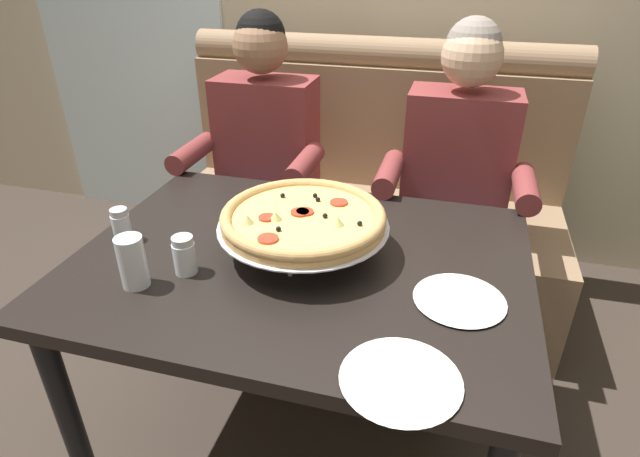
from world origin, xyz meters
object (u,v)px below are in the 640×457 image
(diner_left, at_px, (258,162))
(booth_bench, at_px, (362,213))
(shaker_oregano, at_px, (185,257))
(drinking_glass, at_px, (133,265))
(diner_right, at_px, (455,183))
(dining_table, at_px, (301,282))
(plate_near_right, at_px, (460,298))
(shaker_pepper_flakes, at_px, (122,227))
(plate_near_left, at_px, (401,377))
(pizza, at_px, (305,219))

(diner_left, bearing_deg, booth_bench, 34.47)
(shaker_oregano, xyz_separation_m, drinking_glass, (-0.09, -0.09, 0.02))
(shaker_oregano, bearing_deg, diner_left, 98.37)
(diner_right, bearing_deg, dining_table, -120.25)
(dining_table, relative_size, plate_near_right, 5.53)
(shaker_pepper_flakes, bearing_deg, shaker_oregano, -21.90)
(booth_bench, distance_m, plate_near_left, 1.40)
(diner_left, relative_size, shaker_oregano, 12.11)
(dining_table, relative_size, drinking_glass, 8.99)
(dining_table, bearing_deg, shaker_oregano, -150.60)
(shaker_pepper_flakes, xyz_separation_m, plate_near_left, (0.85, -0.34, -0.03))
(plate_near_right, bearing_deg, plate_near_left, -108.96)
(booth_bench, xyz_separation_m, shaker_oregano, (-0.27, -1.08, 0.37))
(diner_left, xyz_separation_m, plate_near_left, (0.72, -1.05, 0.03))
(pizza, xyz_separation_m, shaker_oregano, (-0.27, -0.18, -0.06))
(plate_near_right, bearing_deg, shaker_oregano, -175.04)
(plate_near_left, relative_size, drinking_glass, 1.79)
(booth_bench, distance_m, plate_near_right, 1.16)
(diner_left, bearing_deg, diner_right, 0.00)
(shaker_pepper_flakes, relative_size, plate_near_left, 0.40)
(booth_bench, relative_size, dining_table, 1.40)
(diner_left, distance_m, shaker_pepper_flakes, 0.73)
(shaker_pepper_flakes, bearing_deg, diner_left, 78.97)
(shaker_pepper_flakes, bearing_deg, booth_bench, 61.71)
(dining_table, xyz_separation_m, plate_near_left, (0.33, -0.39, 0.09))
(booth_bench, xyz_separation_m, shaker_pepper_flakes, (-0.53, -0.98, 0.37))
(booth_bench, distance_m, shaker_oregano, 1.18)
(plate_near_left, height_order, drinking_glass, drinking_glass)
(pizza, distance_m, shaker_oregano, 0.33)
(plate_near_left, xyz_separation_m, drinking_glass, (-0.69, 0.15, 0.05))
(shaker_pepper_flakes, relative_size, drinking_glass, 0.72)
(shaker_pepper_flakes, bearing_deg, diner_right, 37.90)
(pizza, bearing_deg, diner_right, 58.93)
(diner_left, height_order, shaker_oregano, diner_left)
(booth_bench, height_order, plate_near_left, booth_bench)
(dining_table, bearing_deg, pizza, 81.55)
(pizza, relative_size, shaker_pepper_flakes, 4.73)
(pizza, distance_m, plate_near_left, 0.54)
(booth_bench, xyz_separation_m, dining_table, (0.00, -0.93, 0.24))
(dining_table, height_order, plate_near_right, plate_near_right)
(dining_table, xyz_separation_m, drinking_glass, (-0.36, -0.24, 0.14))
(dining_table, height_order, plate_near_left, plate_near_left)
(plate_near_left, bearing_deg, diner_left, 124.20)
(diner_right, relative_size, plate_near_left, 5.19)
(dining_table, bearing_deg, shaker_pepper_flakes, -174.91)
(booth_bench, bearing_deg, plate_near_right, -67.18)
(plate_near_left, distance_m, plate_near_right, 0.31)
(booth_bench, height_order, drinking_glass, booth_bench)
(dining_table, height_order, diner_right, diner_right)
(diner_left, distance_m, drinking_glass, 0.91)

